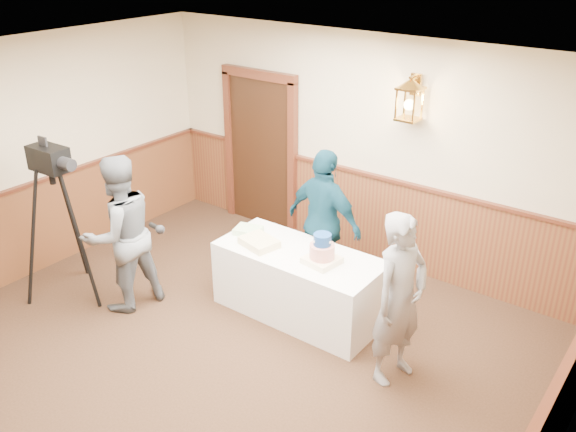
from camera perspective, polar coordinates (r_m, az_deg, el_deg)
name	(u,v)px	position (r m, az deg, el deg)	size (l,w,h in m)	color
ground	(160,403)	(5.80, -11.85, -16.77)	(7.00, 7.00, 0.00)	#322113
room_shell	(180,231)	(5.22, -10.06, -1.40)	(6.02, 7.02, 2.81)	beige
display_table	(299,283)	(6.61, 1.04, -6.28)	(1.80, 0.80, 0.75)	white
tiered_cake	(322,252)	(6.17, 3.20, -3.37)	(0.36, 0.36, 0.33)	#FFECC1
sheet_cake_yellow	(259,242)	(6.54, -2.71, -2.47)	(0.39, 0.30, 0.08)	#F7D193
sheet_cake_green	(248,231)	(6.81, -3.75, -1.36)	(0.29, 0.23, 0.07)	#A6D395
interviewer	(120,234)	(6.75, -15.43, -1.63)	(1.52, 0.97, 1.76)	slate
baker	(399,299)	(5.58, 10.38, -7.69)	(0.61, 0.40, 1.67)	gray
assistant_p	(324,223)	(6.83, 3.41, -0.63)	(1.00, 0.42, 1.71)	#0F394B
tv_camera_rig	(62,232)	(7.17, -20.41, -1.39)	(0.70, 0.66, 1.79)	black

